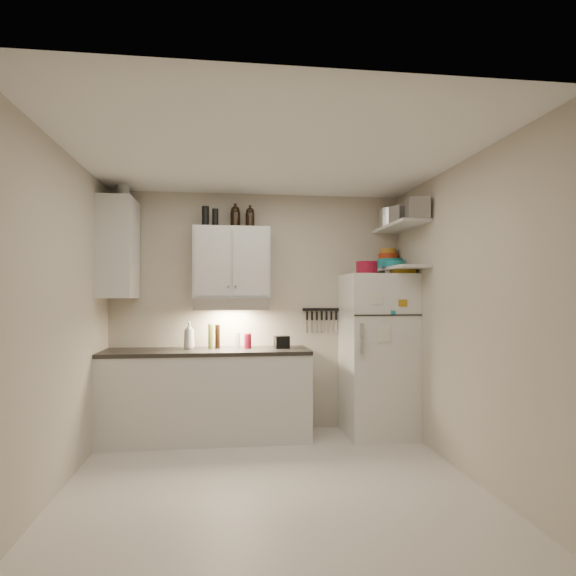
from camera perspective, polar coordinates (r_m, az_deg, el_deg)
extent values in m
cube|color=beige|center=(4.10, -1.99, -22.12)|extent=(3.20, 3.00, 0.02)
cube|color=white|center=(3.99, -1.97, 15.62)|extent=(3.20, 3.00, 0.02)
cube|color=#BDB3A1|center=(5.33, -3.51, -2.78)|extent=(3.20, 0.02, 2.60)
cube|color=#BDB3A1|center=(4.01, -25.57, -3.32)|extent=(0.02, 3.00, 2.60)
cube|color=#BDB3A1|center=(4.29, 19.98, -3.19)|extent=(0.02, 3.00, 2.60)
cube|color=silver|center=(5.12, -9.59, -12.56)|extent=(2.10, 0.60, 0.88)
cube|color=black|center=(5.05, -9.57, -7.44)|extent=(2.10, 0.62, 0.04)
cube|color=silver|center=(5.16, -6.71, 2.99)|extent=(0.80, 0.33, 0.75)
cube|color=silver|center=(5.14, -19.47, 4.44)|extent=(0.33, 0.55, 1.00)
cube|color=silver|center=(5.08, -6.71, -1.86)|extent=(0.76, 0.46, 0.12)
cube|color=silver|center=(5.26, 10.59, -7.71)|extent=(0.70, 0.68, 1.70)
cube|color=silver|center=(5.21, 13.12, 7.11)|extent=(0.30, 0.95, 0.03)
cube|color=silver|center=(5.17, 13.13, 2.28)|extent=(0.30, 0.95, 0.03)
cube|color=black|center=(5.40, 3.94, -2.55)|extent=(0.42, 0.02, 0.03)
cylinder|color=maroon|center=(5.07, 9.32, 2.39)|extent=(0.23, 0.23, 0.13)
cube|color=#B28216|center=(5.15, 13.38, 2.09)|extent=(0.21, 0.26, 0.08)
cylinder|color=silver|center=(5.19, 11.76, 2.17)|extent=(0.06, 0.06, 0.10)
cylinder|color=silver|center=(5.47, 12.10, 8.01)|extent=(0.32, 0.32, 0.21)
cube|color=#AAAAAD|center=(5.13, 13.17, 8.41)|extent=(0.22, 0.21, 0.18)
cube|color=#AAAAAD|center=(4.88, 15.10, 9.05)|extent=(0.23, 0.23, 0.20)
cylinder|color=teal|center=(5.51, 11.95, 2.81)|extent=(0.28, 0.28, 0.11)
cylinder|color=red|center=(5.60, 11.79, 3.66)|extent=(0.22, 0.22, 0.07)
cylinder|color=#C58222|center=(5.60, 11.78, 4.28)|extent=(0.17, 0.17, 0.06)
cylinder|color=teal|center=(5.23, 12.39, 2.76)|extent=(0.27, 0.27, 0.06)
cylinder|color=black|center=(5.20, -8.61, 8.21)|extent=(0.09, 0.09, 0.19)
cylinder|color=black|center=(5.21, -9.77, 8.32)|extent=(0.08, 0.08, 0.22)
cylinder|color=silver|center=(5.29, -18.94, 10.68)|extent=(0.14, 0.14, 0.16)
imported|color=silver|center=(5.10, -11.64, -5.33)|extent=(0.15, 0.15, 0.32)
cylinder|color=brown|center=(5.13, -4.69, -6.21)|extent=(0.06, 0.06, 0.16)
cylinder|color=#566719|center=(5.12, -9.17, -5.68)|extent=(0.05, 0.05, 0.26)
cylinder|color=black|center=(5.12, -8.35, -5.72)|extent=(0.06, 0.06, 0.25)
cylinder|color=silver|center=(5.14, -6.00, -6.17)|extent=(0.07, 0.07, 0.17)
cylinder|color=maroon|center=(5.08, -4.79, -6.30)|extent=(0.09, 0.09, 0.15)
cube|color=black|center=(5.09, -0.75, -6.43)|extent=(0.17, 0.13, 0.13)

